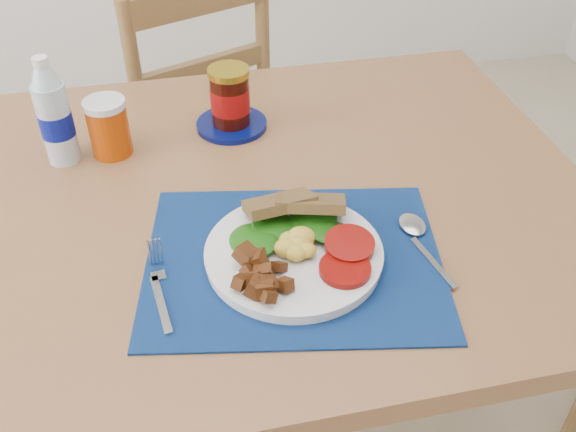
% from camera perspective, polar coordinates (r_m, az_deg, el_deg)
% --- Properties ---
extents(table, '(1.40, 0.90, 0.75)m').
position_cam_1_polar(table, '(1.13, -9.02, -2.03)').
color(table, brown).
rests_on(table, ground).
extents(chair_far, '(0.53, 0.51, 1.10)m').
position_cam_1_polar(chair_far, '(1.77, -8.89, 10.15)').
color(chair_far, brown).
rests_on(chair_far, ground).
extents(placemat, '(0.49, 0.42, 0.00)m').
position_cam_1_polar(placemat, '(0.96, 0.51, -3.90)').
color(placemat, '#040732').
rests_on(placemat, table).
extents(breakfast_plate, '(0.26, 0.26, 0.06)m').
position_cam_1_polar(breakfast_plate, '(0.94, 0.26, -3.20)').
color(breakfast_plate, silver).
rests_on(breakfast_plate, placemat).
extents(fork, '(0.03, 0.16, 0.00)m').
position_cam_1_polar(fork, '(0.93, -11.36, -6.12)').
color(fork, '#B2B5BA').
rests_on(fork, placemat).
extents(spoon, '(0.04, 0.17, 0.00)m').
position_cam_1_polar(spoon, '(1.01, 11.53, -1.82)').
color(spoon, '#B2B5BA').
rests_on(spoon, placemat).
extents(water_bottle, '(0.06, 0.06, 0.20)m').
position_cam_1_polar(water_bottle, '(1.19, -20.03, 8.28)').
color(water_bottle, '#ADBFCC').
rests_on(water_bottle, table).
extents(juice_glass, '(0.07, 0.07, 0.10)m').
position_cam_1_polar(juice_glass, '(1.20, -15.63, 7.48)').
color(juice_glass, '#AC3804').
rests_on(juice_glass, table).
extents(jam_on_saucer, '(0.14, 0.14, 0.12)m').
position_cam_1_polar(jam_on_saucer, '(1.24, -5.15, 10.06)').
color(jam_on_saucer, '#040C4B').
rests_on(jam_on_saucer, table).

